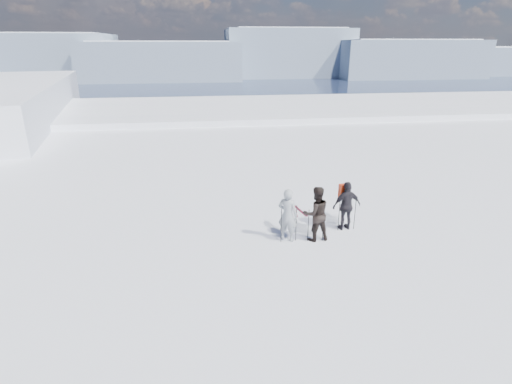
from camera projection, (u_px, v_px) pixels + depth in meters
lake_basin at (238, 174)px, 41.51m from camera, size 820.00×820.00×71.62m
far_mountain_range at (228, 57)px, 439.84m from camera, size 770.00×110.00×53.00m
skier_grey at (288, 215)px, 13.10m from camera, size 0.79×0.73×1.82m
skier_dark at (316, 214)px, 13.11m from camera, size 0.99×0.82×1.88m
skier_pack at (347, 206)px, 13.90m from camera, size 1.08×0.55×1.76m
backpack at (346, 173)px, 13.74m from camera, size 0.40×0.25×0.49m
ski_poles at (318, 221)px, 13.40m from camera, size 2.78×0.73×1.33m
skis_loose at (296, 208)px, 15.95m from camera, size 0.49×1.70×0.03m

